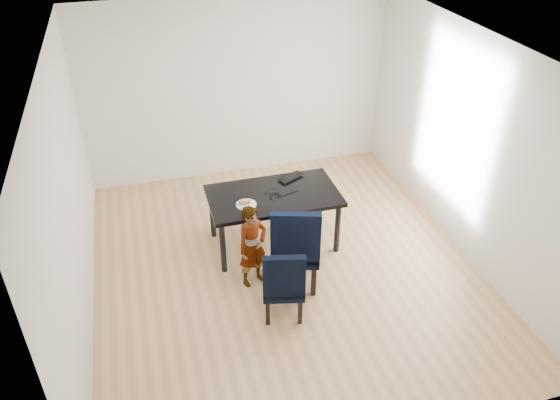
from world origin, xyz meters
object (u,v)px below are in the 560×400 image
object	(u,v)px
dining_table	(274,219)
child	(252,246)
chair_right	(295,243)
laptop	(288,176)
plate	(246,205)
chair_left	(283,280)

from	to	relation	value
dining_table	child	size ratio (longest dim) A/B	1.55
chair_right	laptop	world-z (taller)	chair_right
chair_right	plate	bearing A→B (deg)	140.45
child	plate	xyz separation A→B (m)	(0.05, 0.50, 0.24)
chair_left	laptop	xyz separation A→B (m)	(0.52, 1.58, 0.31)
chair_left	laptop	distance (m)	1.69
plate	dining_table	bearing A→B (deg)	21.55
child	laptop	bearing A→B (deg)	31.36
plate	child	bearing A→B (deg)	-95.54
dining_table	laptop	xyz separation A→B (m)	(0.29, 0.35, 0.39)
chair_left	chair_right	bearing A→B (deg)	71.79
chair_right	child	xyz separation A→B (m)	(-0.47, 0.13, -0.04)
chair_right	child	size ratio (longest dim) A/B	1.09
child	chair_right	bearing A→B (deg)	-38.56
chair_right	plate	xyz separation A→B (m)	(-0.42, 0.63, 0.20)
plate	laptop	size ratio (longest dim) A/B	0.70
dining_table	child	distance (m)	0.79
chair_right	laptop	xyz separation A→B (m)	(0.25, 1.13, 0.20)
child	laptop	size ratio (longest dim) A/B	2.93
dining_table	chair_left	world-z (taller)	chair_left
child	chair_left	bearing A→B (deg)	-94.23
dining_table	chair_right	world-z (taller)	chair_right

